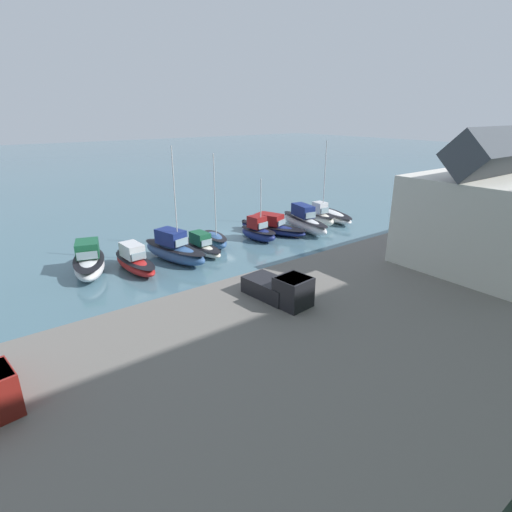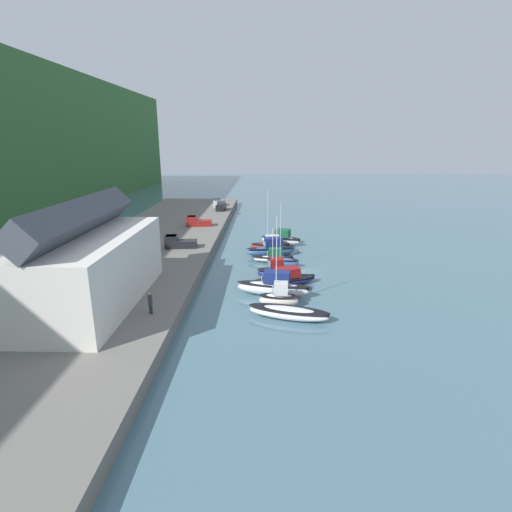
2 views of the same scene
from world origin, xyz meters
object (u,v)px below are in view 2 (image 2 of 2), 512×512
(moored_boat_0, at_px, (289,313))
(moored_boat_5, at_px, (283,262))
(moored_boat_7, at_px, (271,249))
(pickup_truck_0, at_px, (178,242))
(moored_boat_9, at_px, (281,239))
(moored_boat_4, at_px, (275,270))
(moored_boat_2, at_px, (274,287))
(moored_boat_3, at_px, (285,279))
(parked_car_1, at_px, (221,206))
(person_on_quay, at_px, (150,303))
(moored_boat_6, at_px, (274,257))
(parked_car_0, at_px, (217,202))
(pickup_truck_1, at_px, (197,222))
(moored_boat_8, at_px, (271,245))
(moored_boat_1, at_px, (279,298))

(moored_boat_0, relative_size, moored_boat_5, 0.93)
(moored_boat_7, height_order, pickup_truck_0, moored_boat_7)
(moored_boat_9, relative_size, pickup_truck_0, 1.47)
(moored_boat_4, xyz_separation_m, moored_boat_7, (9.86, 0.40, 0.13))
(moored_boat_2, bearing_deg, moored_boat_9, 6.80)
(moored_boat_3, bearing_deg, parked_car_1, -3.79)
(moored_boat_5, relative_size, person_on_quay, 4.28)
(moored_boat_5, bearing_deg, moored_boat_9, 9.92)
(moored_boat_4, xyz_separation_m, moored_boat_6, (6.84, 0.09, -0.23))
(moored_boat_9, bearing_deg, parked_car_0, 41.94)
(moored_boat_6, height_order, moored_boat_7, moored_boat_7)
(person_on_quay, bearing_deg, parked_car_1, -0.17)
(moored_boat_2, relative_size, moored_boat_4, 1.33)
(pickup_truck_1, bearing_deg, moored_boat_0, -164.97)
(parked_car_0, bearing_deg, moored_boat_7, 104.40)
(moored_boat_8, relative_size, moored_boat_9, 0.91)
(moored_boat_1, distance_m, parked_car_1, 53.82)
(moored_boat_5, xyz_separation_m, person_on_quay, (-19.32, 13.05, 1.81))
(moored_boat_0, relative_size, moored_boat_9, 1.19)
(moored_boat_0, bearing_deg, parked_car_0, 28.44)
(moored_boat_0, bearing_deg, moored_boat_9, 14.77)
(moored_boat_8, bearing_deg, person_on_quay, 154.22)
(moored_boat_2, xyz_separation_m, moored_boat_6, (13.19, -0.22, -0.37))
(moored_boat_1, bearing_deg, moored_boat_6, 4.55)
(moored_boat_1, relative_size, moored_boat_6, 1.68)
(person_on_quay, bearing_deg, moored_boat_1, -66.91)
(moored_boat_7, distance_m, person_on_quay, 27.19)
(moored_boat_4, height_order, parked_car_0, moored_boat_4)
(moored_boat_5, distance_m, moored_boat_8, 9.12)
(moored_boat_2, xyz_separation_m, moored_boat_9, (23.14, -1.60, -0.09))
(parked_car_1, height_order, person_on_quay, parked_car_1)
(moored_boat_7, relative_size, parked_car_1, 2.36)
(pickup_truck_1, bearing_deg, moored_boat_3, -158.37)
(moored_boat_5, relative_size, moored_boat_6, 1.57)
(parked_car_0, bearing_deg, parked_car_1, 100.96)
(moored_boat_4, height_order, moored_boat_7, moored_boat_7)
(moored_boat_1, bearing_deg, moored_boat_0, -159.69)
(moored_boat_1, bearing_deg, parked_car_1, 16.35)
(moored_boat_2, relative_size, pickup_truck_0, 1.77)
(moored_boat_4, height_order, pickup_truck_1, moored_boat_4)
(moored_boat_3, relative_size, moored_boat_7, 0.84)
(moored_boat_9, distance_m, pickup_truck_0, 17.58)
(moored_boat_0, relative_size, moored_boat_2, 0.99)
(pickup_truck_0, height_order, pickup_truck_1, same)
(moored_boat_7, height_order, parked_car_1, moored_boat_7)
(moored_boat_0, xyz_separation_m, pickup_truck_0, (21.67, 15.66, 1.60))
(moored_boat_9, height_order, parked_car_1, parked_car_1)
(moored_boat_4, bearing_deg, moored_boat_8, -5.21)
(moored_boat_5, height_order, moored_boat_7, moored_boat_7)
(moored_boat_1, height_order, moored_boat_9, moored_boat_1)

